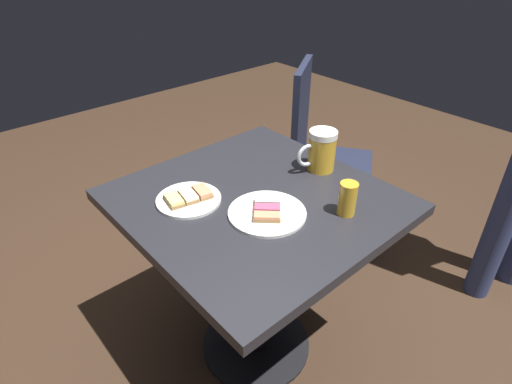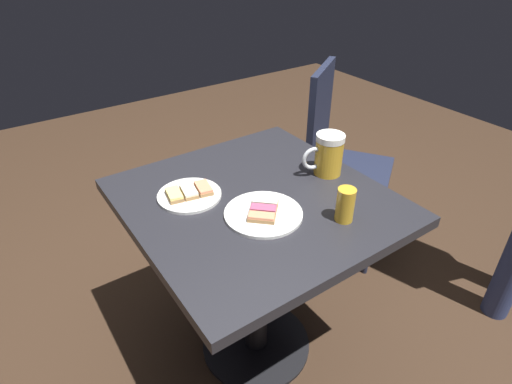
% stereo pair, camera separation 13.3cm
% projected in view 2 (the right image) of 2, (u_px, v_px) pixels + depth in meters
% --- Properties ---
extents(ground_plane, '(6.00, 6.00, 0.00)m').
position_uv_depth(ground_plane, '(256.00, 344.00, 1.74)').
color(ground_plane, '#382619').
extents(cafe_table, '(0.81, 0.79, 0.73)m').
position_uv_depth(cafe_table, '(256.00, 233.00, 1.42)').
color(cafe_table, black).
rests_on(cafe_table, ground_plane).
extents(plate_near, '(0.21, 0.21, 0.03)m').
position_uv_depth(plate_near, '(189.00, 194.00, 1.34)').
color(plate_near, white).
rests_on(plate_near, cafe_table).
extents(plate_far, '(0.24, 0.24, 0.03)m').
position_uv_depth(plate_far, '(263.00, 213.00, 1.25)').
color(plate_far, white).
rests_on(plate_far, cafe_table).
extents(beer_mug, '(0.10, 0.15, 0.15)m').
position_uv_depth(beer_mug, '(328.00, 154.00, 1.43)').
color(beer_mug, gold).
rests_on(beer_mug, cafe_table).
extents(beer_glass_small, '(0.05, 0.05, 0.11)m').
position_uv_depth(beer_glass_small, '(345.00, 205.00, 1.21)').
color(beer_glass_small, gold).
rests_on(beer_glass_small, cafe_table).
extents(cafe_chair, '(0.53, 0.53, 0.96)m').
position_uv_depth(cafe_chair, '(337.00, 154.00, 2.00)').
color(cafe_chair, '#1E2338').
rests_on(cafe_chair, ground_plane).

